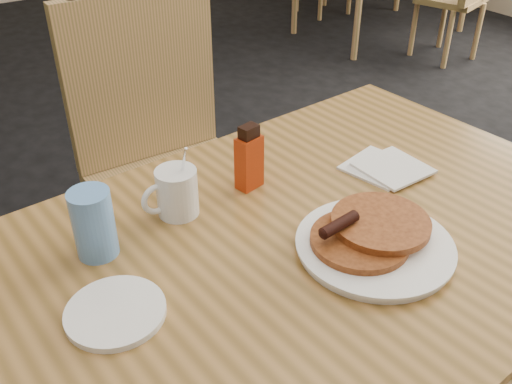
# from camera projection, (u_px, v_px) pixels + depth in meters

# --- Properties ---
(main_table) EXTENTS (1.40, 1.00, 0.75)m
(main_table) POSITION_uv_depth(u_px,v_px,m) (310.00, 248.00, 1.14)
(main_table) COLOR #9D6D37
(main_table) RESTS_ON floor
(chair_main_far) EXTENTS (0.47, 0.47, 1.03)m
(chair_main_far) POSITION_uv_depth(u_px,v_px,m) (162.00, 140.00, 1.71)
(chair_main_far) COLOR tan
(chair_main_far) RESTS_ON floor
(pancake_plate) EXTENTS (0.30, 0.30, 0.07)m
(pancake_plate) POSITION_uv_depth(u_px,v_px,m) (373.00, 241.00, 1.07)
(pancake_plate) COLOR white
(pancake_plate) RESTS_ON main_table
(coffee_mug) EXTENTS (0.12, 0.08, 0.16)m
(coffee_mug) POSITION_uv_depth(u_px,v_px,m) (176.00, 192.00, 1.14)
(coffee_mug) COLOR white
(coffee_mug) RESTS_ON main_table
(syrup_bottle) EXTENTS (0.06, 0.05, 0.15)m
(syrup_bottle) POSITION_uv_depth(u_px,v_px,m) (249.00, 159.00, 1.22)
(syrup_bottle) COLOR maroon
(syrup_bottle) RESTS_ON main_table
(napkin_stack) EXTENTS (0.17, 0.18, 0.01)m
(napkin_stack) POSITION_uv_depth(u_px,v_px,m) (386.00, 168.00, 1.31)
(napkin_stack) COLOR white
(napkin_stack) RESTS_ON main_table
(blue_tumbler) EXTENTS (0.09, 0.09, 0.13)m
(blue_tumbler) POSITION_uv_depth(u_px,v_px,m) (94.00, 224.00, 1.03)
(blue_tumbler) COLOR #5E96DD
(blue_tumbler) RESTS_ON main_table
(side_saucer) EXTENTS (0.20, 0.20, 0.01)m
(side_saucer) POSITION_uv_depth(u_px,v_px,m) (115.00, 312.00, 0.93)
(side_saucer) COLOR white
(side_saucer) RESTS_ON main_table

